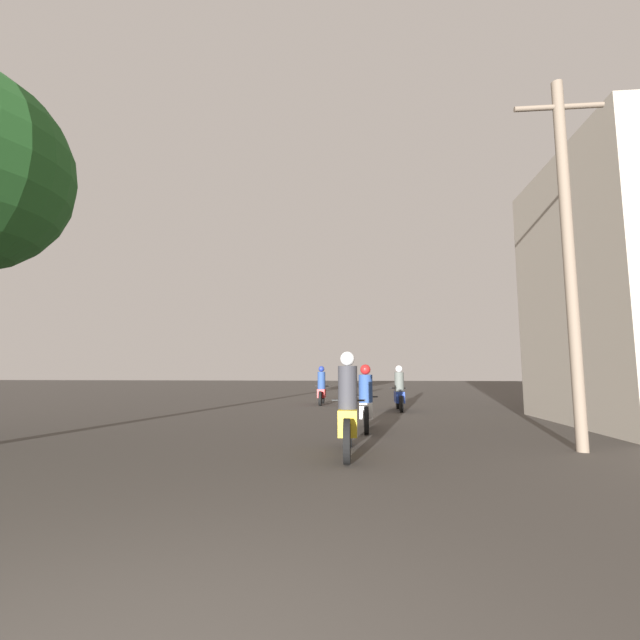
{
  "coord_description": "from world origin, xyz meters",
  "views": [
    {
      "loc": [
        0.97,
        -1.33,
        1.37
      ],
      "look_at": [
        -0.67,
        16.6,
        3.52
      ],
      "focal_mm": 24.0,
      "sensor_mm": 36.0,
      "label": 1
    }
  ],
  "objects_px": {
    "motorcycle_white": "(366,404)",
    "motorcycle_orange": "(347,386)",
    "motorcycle_yellow": "(348,414)",
    "utility_pole_near": "(568,249)",
    "motorcycle_blue": "(399,393)",
    "motorcycle_red": "(322,389)"
  },
  "relations": [
    {
      "from": "motorcycle_blue",
      "to": "motorcycle_red",
      "type": "distance_m",
      "value": 3.87
    },
    {
      "from": "motorcycle_yellow",
      "to": "motorcycle_blue",
      "type": "height_order",
      "value": "motorcycle_yellow"
    },
    {
      "from": "motorcycle_yellow",
      "to": "utility_pole_near",
      "type": "height_order",
      "value": "utility_pole_near"
    },
    {
      "from": "motorcycle_yellow",
      "to": "utility_pole_near",
      "type": "relative_size",
      "value": 0.31
    },
    {
      "from": "motorcycle_blue",
      "to": "motorcycle_orange",
      "type": "height_order",
      "value": "motorcycle_blue"
    },
    {
      "from": "motorcycle_yellow",
      "to": "motorcycle_orange",
      "type": "bearing_deg",
      "value": 99.91
    },
    {
      "from": "motorcycle_yellow",
      "to": "utility_pole_near",
      "type": "bearing_deg",
      "value": 17.03
    },
    {
      "from": "motorcycle_white",
      "to": "motorcycle_red",
      "type": "bearing_deg",
      "value": 104.76
    },
    {
      "from": "motorcycle_orange",
      "to": "utility_pole_near",
      "type": "distance_m",
      "value": 15.57
    },
    {
      "from": "motorcycle_red",
      "to": "motorcycle_orange",
      "type": "height_order",
      "value": "motorcycle_red"
    },
    {
      "from": "motorcycle_white",
      "to": "motorcycle_orange",
      "type": "height_order",
      "value": "motorcycle_white"
    },
    {
      "from": "motorcycle_blue",
      "to": "motorcycle_orange",
      "type": "distance_m",
      "value": 7.48
    },
    {
      "from": "utility_pole_near",
      "to": "motorcycle_yellow",
      "type": "bearing_deg",
      "value": -171.29
    },
    {
      "from": "motorcycle_white",
      "to": "motorcycle_orange",
      "type": "relative_size",
      "value": 0.93
    },
    {
      "from": "motorcycle_white",
      "to": "utility_pole_near",
      "type": "bearing_deg",
      "value": -30.48
    },
    {
      "from": "motorcycle_orange",
      "to": "motorcycle_white",
      "type": "bearing_deg",
      "value": -80.33
    },
    {
      "from": "motorcycle_red",
      "to": "motorcycle_orange",
      "type": "bearing_deg",
      "value": 80.68
    },
    {
      "from": "motorcycle_orange",
      "to": "utility_pole_near",
      "type": "bearing_deg",
      "value": -67.12
    },
    {
      "from": "motorcycle_white",
      "to": "motorcycle_blue",
      "type": "bearing_deg",
      "value": 78.41
    },
    {
      "from": "motorcycle_white",
      "to": "utility_pole_near",
      "type": "height_order",
      "value": "utility_pole_near"
    },
    {
      "from": "motorcycle_yellow",
      "to": "motorcycle_red",
      "type": "height_order",
      "value": "motorcycle_yellow"
    },
    {
      "from": "motorcycle_blue",
      "to": "motorcycle_red",
      "type": "xyz_separation_m",
      "value": [
        -2.95,
        2.51,
        0.01
      ]
    }
  ]
}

